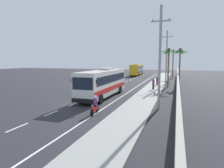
% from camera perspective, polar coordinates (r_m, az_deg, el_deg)
% --- Properties ---
extents(ground_plane, '(160.00, 160.00, 0.00)m').
position_cam_1_polar(ground_plane, '(21.93, -10.55, -5.48)').
color(ground_plane, '#28282D').
extents(sidewalk_kerb, '(3.20, 90.00, 0.14)m').
position_cam_1_polar(sidewalk_kerb, '(29.31, 11.05, -2.23)').
color(sidewalk_kerb, '#999993').
rests_on(sidewalk_kerb, ground).
extents(lane_markings, '(3.93, 71.00, 0.01)m').
position_cam_1_polar(lane_markings, '(34.31, 4.64, -0.91)').
color(lane_markings, white).
rests_on(lane_markings, ground).
extents(boundary_wall, '(0.24, 60.00, 2.39)m').
position_cam_1_polar(boundary_wall, '(32.90, 18.58, 0.50)').
color(boundary_wall, '#9E998E').
rests_on(boundary_wall, ground).
extents(coach_bus_foreground, '(2.98, 11.52, 3.67)m').
position_cam_1_polar(coach_bus_foreground, '(25.01, -2.57, 0.59)').
color(coach_bus_foreground, silver).
rests_on(coach_bus_foreground, ground).
extents(coach_bus_far_lane, '(3.15, 11.41, 3.68)m').
position_cam_1_polar(coach_bus_far_lane, '(61.64, 7.17, 4.31)').
color(coach_bus_far_lane, gold).
rests_on(coach_bus_far_lane, ground).
extents(motorcycle_beside_bus, '(0.56, 1.96, 1.63)m').
position_cam_1_polar(motorcycle_beside_bus, '(17.15, -5.03, -6.61)').
color(motorcycle_beside_bus, black).
rests_on(motorcycle_beside_bus, ground).
extents(pedestrian_near_kerb, '(0.36, 0.36, 1.63)m').
position_cam_1_polar(pedestrian_near_kerb, '(36.97, 13.02, 1.04)').
color(pedestrian_near_kerb, red).
rests_on(pedestrian_near_kerb, sidewalk_kerb).
extents(pedestrian_midwalk, '(0.36, 0.36, 1.76)m').
position_cam_1_polar(pedestrian_midwalk, '(31.11, 11.96, 0.12)').
color(pedestrian_midwalk, black).
rests_on(pedestrian_midwalk, sidewalk_kerb).
extents(utility_pole_nearest, '(1.83, 0.24, 9.67)m').
position_cam_1_polar(utility_pole_nearest, '(18.97, 13.79, 7.74)').
color(utility_pole_nearest, '#9E9E99').
rests_on(utility_pole_nearest, ground).
extents(utility_pole_mid, '(2.07, 0.24, 10.21)m').
position_cam_1_polar(utility_pole_mid, '(38.49, 15.63, 7.62)').
color(utility_pole_mid, '#9E9E99').
rests_on(utility_pole_mid, ground).
extents(palm_nearest, '(2.95, 2.82, 6.94)m').
position_cam_1_polar(palm_nearest, '(38.52, 19.21, 7.15)').
color(palm_nearest, brown).
rests_on(palm_nearest, ground).
extents(palm_second, '(2.65, 2.75, 7.46)m').
position_cam_1_polar(palm_second, '(53.40, 17.42, 7.38)').
color(palm_second, brown).
rests_on(palm_second, ground).
extents(palm_third, '(3.48, 3.21, 6.81)m').
position_cam_1_polar(palm_third, '(35.49, 16.22, 7.12)').
color(palm_third, brown).
rests_on(palm_third, ground).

